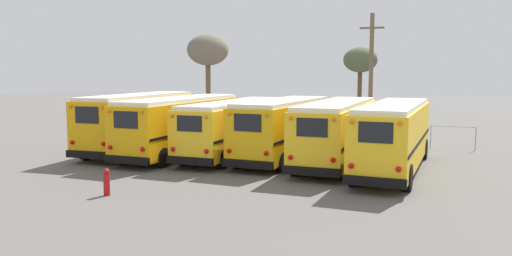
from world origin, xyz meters
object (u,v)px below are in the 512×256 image
at_px(school_bus_1, 182,124).
at_px(school_bus_2, 236,126).
at_px(fire_hydrant, 107,182).
at_px(bare_tree_0, 360,61).
at_px(utility_pole, 371,72).
at_px(bare_tree_1, 208,51).
at_px(school_bus_4, 338,129).
at_px(school_bus_0, 139,120).
at_px(school_bus_5, 394,134).
at_px(school_bus_3, 284,127).

height_order(school_bus_1, school_bus_2, school_bus_1).
bearing_deg(fire_hydrant, bare_tree_0, 81.45).
height_order(utility_pole, bare_tree_1, utility_pole).
bearing_deg(school_bus_4, bare_tree_0, 95.79).
distance_m(school_bus_2, school_bus_4, 5.87).
xyz_separation_m(school_bus_0, school_bus_2, (5.85, 0.71, -0.17)).
height_order(school_bus_5, fire_hydrant, school_bus_5).
bearing_deg(school_bus_0, bare_tree_0, 65.73).
relative_size(school_bus_2, school_bus_5, 1.00).
distance_m(school_bus_1, school_bus_4, 8.79).
xyz_separation_m(school_bus_0, utility_pole, (11.60, 13.35, 2.81)).
height_order(school_bus_2, school_bus_3, school_bus_3).
bearing_deg(school_bus_3, school_bus_1, -174.60).
xyz_separation_m(school_bus_0, fire_hydrant, (4.93, -9.69, -1.31)).
bearing_deg(school_bus_3, school_bus_0, -177.52).
height_order(school_bus_1, school_bus_4, school_bus_1).
bearing_deg(school_bus_5, bare_tree_1, 137.98).
bearing_deg(fire_hydrant, utility_pole, 73.84).
bearing_deg(school_bus_2, school_bus_5, -10.98).
relative_size(school_bus_3, school_bus_5, 0.89).
bearing_deg(school_bus_0, bare_tree_1, 99.75).
distance_m(school_bus_0, utility_pole, 17.91).
relative_size(school_bus_2, fire_hydrant, 10.51).
bearing_deg(bare_tree_1, utility_pole, -4.36).
relative_size(school_bus_3, bare_tree_1, 1.22).
xyz_separation_m(school_bus_2, school_bus_5, (8.78, -1.70, 0.09)).
height_order(school_bus_1, utility_pole, utility_pole).
distance_m(school_bus_0, school_bus_1, 2.93).
xyz_separation_m(school_bus_4, utility_pole, (-0.10, 13.04, 2.92)).
xyz_separation_m(school_bus_4, fire_hydrant, (-6.77, -9.99, -1.19)).
height_order(school_bus_1, bare_tree_0, bare_tree_0).
distance_m(school_bus_3, school_bus_5, 6.01).
height_order(school_bus_2, utility_pole, utility_pole).
xyz_separation_m(school_bus_4, bare_tree_1, (-14.18, 14.12, 4.76)).
distance_m(school_bus_4, bare_tree_1, 20.57).
relative_size(school_bus_1, utility_pole, 1.18).
xyz_separation_m(school_bus_3, utility_pole, (2.83, 12.97, 2.91)).
relative_size(utility_pole, fire_hydrant, 8.72).
distance_m(school_bus_0, school_bus_4, 11.71).
distance_m(school_bus_1, fire_hydrant, 9.80).
bearing_deg(school_bus_0, school_bus_2, 6.89).
distance_m(school_bus_4, utility_pole, 13.37).
distance_m(school_bus_1, school_bus_3, 5.88).
bearing_deg(school_bus_2, fire_hydrant, -95.06).
distance_m(school_bus_4, school_bus_5, 3.20).
relative_size(bare_tree_1, fire_hydrant, 7.68).
bearing_deg(utility_pole, fire_hydrant, -106.16).
distance_m(school_bus_1, utility_pole, 16.32).
bearing_deg(bare_tree_0, school_bus_3, -92.21).
distance_m(school_bus_0, school_bus_2, 5.90).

